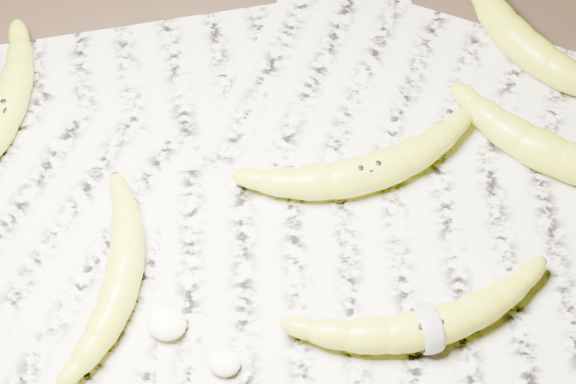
# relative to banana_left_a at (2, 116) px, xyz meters

# --- Properties ---
(ground) EXTENTS (3.00, 3.00, 0.00)m
(ground) POSITION_rel_banana_left_a_xyz_m (0.31, -0.09, -0.03)
(ground) COLOR black
(ground) RESTS_ON ground
(newspaper_patch) EXTENTS (0.90, 0.70, 0.01)m
(newspaper_patch) POSITION_rel_banana_left_a_xyz_m (0.33, -0.10, -0.02)
(newspaper_patch) COLOR #ADA894
(newspaper_patch) RESTS_ON ground
(banana_left_a) EXTENTS (0.08, 0.21, 0.04)m
(banana_left_a) POSITION_rel_banana_left_a_xyz_m (0.00, 0.00, 0.00)
(banana_left_a) COLOR #B1B716
(banana_left_a) RESTS_ON newspaper_patch
(banana_left_b) EXTENTS (0.06, 0.18, 0.03)m
(banana_left_b) POSITION_rel_banana_left_a_xyz_m (0.16, -0.16, -0.00)
(banana_left_b) COLOR #B1B716
(banana_left_b) RESTS_ON newspaper_patch
(banana_center) EXTENTS (0.22, 0.14, 0.04)m
(banana_center) POSITION_rel_banana_left_a_xyz_m (0.37, -0.02, 0.00)
(banana_center) COLOR #B1B716
(banana_center) RESTS_ON newspaper_patch
(banana_taped) EXTENTS (0.22, 0.13, 0.04)m
(banana_taped) POSITION_rel_banana_left_a_xyz_m (0.43, -0.17, -0.00)
(banana_taped) COLOR #B1B716
(banana_taped) RESTS_ON newspaper_patch
(banana_upper_a) EXTENTS (0.22, 0.13, 0.04)m
(banana_upper_a) POSITION_rel_banana_left_a_xyz_m (0.55, 0.02, 0.00)
(banana_upper_a) COLOR #B1B716
(banana_upper_a) RESTS_ON newspaper_patch
(banana_upper_b) EXTENTS (0.18, 0.18, 0.04)m
(banana_upper_b) POSITION_rel_banana_left_a_xyz_m (0.52, 0.15, 0.00)
(banana_upper_b) COLOR #B1B716
(banana_upper_b) RESTS_ON newspaper_patch
(measuring_tape) EXTENTS (0.02, 0.04, 0.05)m
(measuring_tape) POSITION_rel_banana_left_a_xyz_m (0.43, -0.17, -0.00)
(measuring_tape) COLOR white
(measuring_tape) RESTS_ON newspaper_patch
(flesh_chunk_a) EXTENTS (0.04, 0.03, 0.02)m
(flesh_chunk_a) POSITION_rel_banana_left_a_xyz_m (0.20, -0.19, -0.01)
(flesh_chunk_a) COLOR beige
(flesh_chunk_a) RESTS_ON newspaper_patch
(flesh_chunk_b) EXTENTS (0.03, 0.02, 0.02)m
(flesh_chunk_b) POSITION_rel_banana_left_a_xyz_m (0.26, -0.22, -0.01)
(flesh_chunk_b) COLOR beige
(flesh_chunk_b) RESTS_ON newspaper_patch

